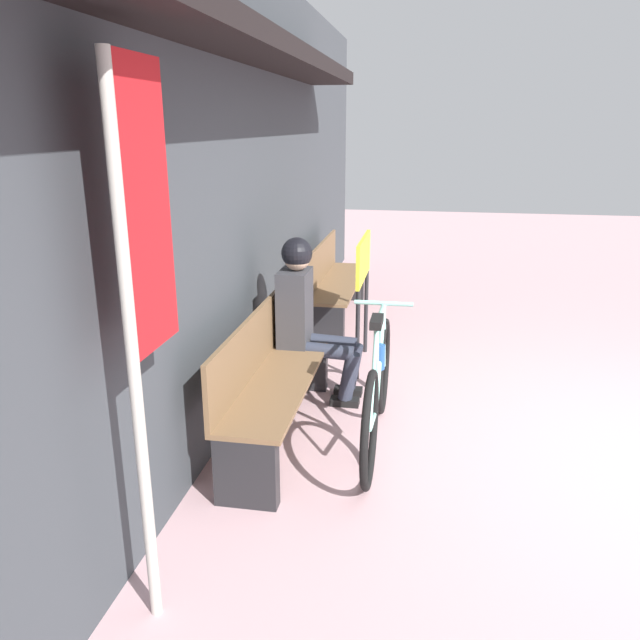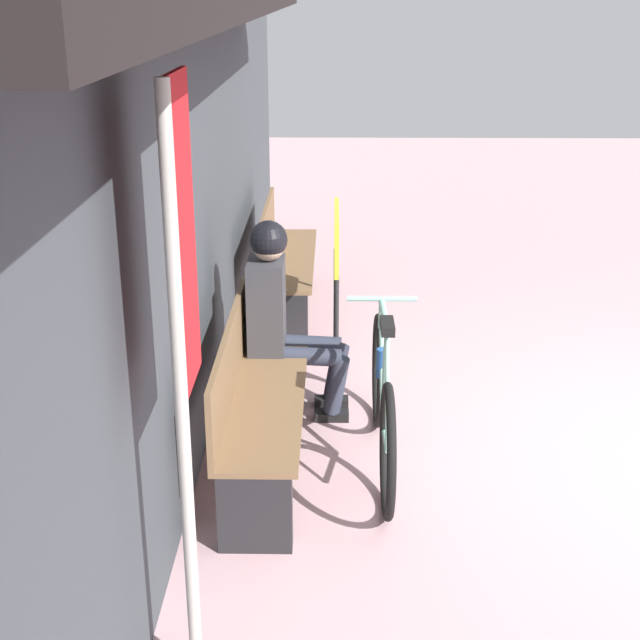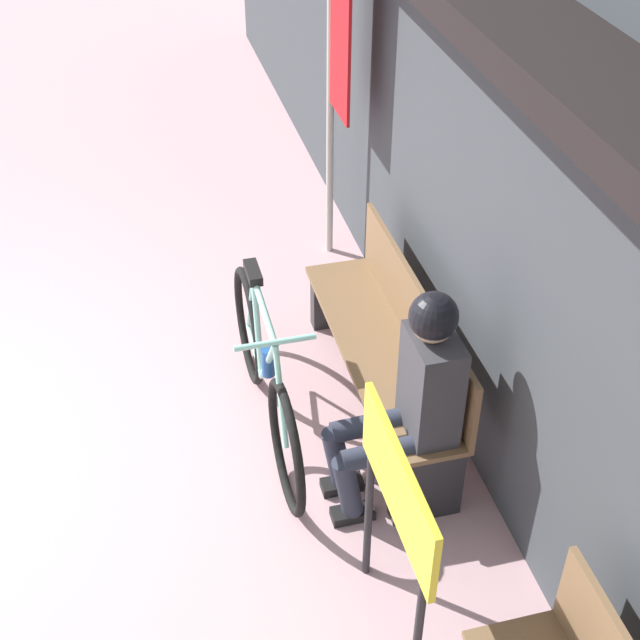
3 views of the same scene
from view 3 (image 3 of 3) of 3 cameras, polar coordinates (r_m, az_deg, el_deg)
storefront_wall at (r=4.51m, az=9.15°, el=12.24°), size 12.00×0.56×3.20m
park_bench_near at (r=4.97m, az=4.40°, el=-2.02°), size 1.74×0.42×0.84m
bicycle at (r=4.83m, az=-3.51°, el=-3.67°), size 1.72×0.40×0.95m
person_seated at (r=4.27m, az=5.93°, el=-4.46°), size 0.34×0.63×1.26m
banner_pole at (r=5.72m, az=1.06°, el=16.50°), size 0.45×0.05×2.29m
signboard at (r=3.58m, az=4.93°, el=-11.66°), size 0.83×0.04×1.14m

